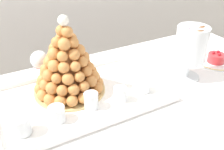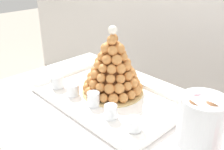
# 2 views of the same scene
# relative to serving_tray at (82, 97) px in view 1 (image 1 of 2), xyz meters

# --- Properties ---
(buffet_table) EXTENTS (1.46, 0.78, 0.75)m
(buffet_table) POSITION_rel_serving_tray_xyz_m (0.22, -0.06, -0.12)
(buffet_table) COLOR brown
(buffet_table) RESTS_ON ground_plane
(serving_tray) EXTENTS (0.62, 0.39, 0.02)m
(serving_tray) POSITION_rel_serving_tray_xyz_m (0.00, 0.00, 0.00)
(serving_tray) COLOR white
(serving_tray) RESTS_ON buffet_table
(croquembouche) EXTENTS (0.27, 0.27, 0.30)m
(croquembouche) POSITION_rel_serving_tray_xyz_m (-0.03, 0.06, 0.12)
(croquembouche) COLOR tan
(croquembouche) RESTS_ON serving_tray
(dessert_cup_left) EXTENTS (0.06, 0.06, 0.06)m
(dessert_cup_left) POSITION_rel_serving_tray_xyz_m (-0.24, -0.09, 0.03)
(dessert_cup_left) COLOR silver
(dessert_cup_left) RESTS_ON serving_tray
(dessert_cup_mid_left) EXTENTS (0.06, 0.06, 0.05)m
(dessert_cup_mid_left) POSITION_rel_serving_tray_xyz_m (-0.12, -0.09, 0.03)
(dessert_cup_mid_left) COLOR silver
(dessert_cup_mid_left) RESTS_ON serving_tray
(dessert_cup_centre) EXTENTS (0.05, 0.05, 0.06)m
(dessert_cup_centre) POSITION_rel_serving_tray_xyz_m (0.00, -0.08, 0.03)
(dessert_cup_centre) COLOR silver
(dessert_cup_centre) RESTS_ON serving_tray
(dessert_cup_mid_right) EXTENTS (0.05, 0.05, 0.05)m
(dessert_cup_mid_right) POSITION_rel_serving_tray_xyz_m (0.11, -0.09, 0.03)
(dessert_cup_mid_right) COLOR silver
(dessert_cup_mid_right) RESTS_ON serving_tray
(dessert_cup_right) EXTENTS (0.05, 0.05, 0.05)m
(dessert_cup_right) POSITION_rel_serving_tray_xyz_m (0.22, -0.08, 0.02)
(dessert_cup_right) COLOR silver
(dessert_cup_right) RESTS_ON serving_tray
(macaron_goblet) EXTENTS (0.13, 0.13, 0.24)m
(macaron_goblet) POSITION_rel_serving_tray_xyz_m (0.45, -0.07, 0.14)
(macaron_goblet) COLOR white
(macaron_goblet) RESTS_ON buffet_table
(fruit_tart_plate) EXTENTS (0.17, 0.17, 0.06)m
(fruit_tart_plate) POSITION_rel_serving_tray_xyz_m (0.66, -0.04, 0.01)
(fruit_tart_plate) COLOR white
(fruit_tart_plate) RESTS_ON buffet_table
(wine_glass) EXTENTS (0.07, 0.07, 0.15)m
(wine_glass) POSITION_rel_serving_tray_xyz_m (-0.10, 0.17, 0.10)
(wine_glass) COLOR silver
(wine_glass) RESTS_ON buffet_table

